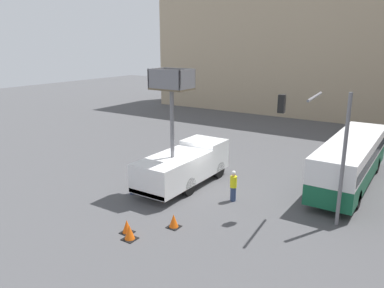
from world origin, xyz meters
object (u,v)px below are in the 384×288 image
(city_bus, at_px, (351,158))
(traffic_cone_mid_road, at_px, (174,221))
(utility_truck, at_px, (184,163))
(road_worker_near_truck, at_px, (132,178))
(road_worker_directing, at_px, (233,186))
(traffic_light_pole, at_px, (322,136))
(traffic_cone_near_truck, at_px, (130,233))
(traffic_cone_far_side, at_px, (127,227))

(city_bus, bearing_deg, traffic_cone_mid_road, 155.14)
(utility_truck, xyz_separation_m, road_worker_near_truck, (-1.76, -2.82, -0.51))
(road_worker_directing, distance_m, traffic_cone_mid_road, 4.52)
(traffic_light_pole, distance_m, traffic_cone_near_truck, 10.03)
(city_bus, height_order, traffic_cone_near_truck, city_bus)
(city_bus, relative_size, road_worker_directing, 6.24)
(traffic_light_pole, height_order, traffic_cone_mid_road, traffic_light_pole)
(traffic_light_pole, xyz_separation_m, road_worker_directing, (-4.50, -0.16, -3.45))
(utility_truck, height_order, traffic_light_pole, utility_truck)
(traffic_cone_near_truck, distance_m, traffic_cone_mid_road, 2.25)
(road_worker_directing, relative_size, traffic_cone_mid_road, 2.64)
(traffic_cone_mid_road, bearing_deg, traffic_cone_far_side, -132.36)
(road_worker_near_truck, xyz_separation_m, traffic_cone_far_side, (2.98, -3.66, -0.66))
(traffic_cone_mid_road, height_order, traffic_cone_far_side, traffic_cone_mid_road)
(utility_truck, distance_m, road_worker_near_truck, 3.36)
(utility_truck, relative_size, traffic_cone_far_side, 11.08)
(traffic_light_pole, height_order, road_worker_directing, traffic_light_pole)
(city_bus, xyz_separation_m, road_worker_directing, (-4.91, -6.25, -0.85))
(city_bus, height_order, road_worker_near_truck, city_bus)
(traffic_light_pole, relative_size, road_worker_directing, 3.63)
(utility_truck, distance_m, city_bus, 10.35)
(road_worker_near_truck, xyz_separation_m, traffic_cone_near_truck, (3.49, -4.04, -0.64))
(traffic_cone_mid_road, bearing_deg, utility_truck, 119.43)
(traffic_cone_near_truck, bearing_deg, traffic_cone_mid_road, 63.87)
(utility_truck, xyz_separation_m, traffic_cone_mid_road, (2.73, -4.84, -1.17))
(traffic_light_pole, bearing_deg, utility_truck, 177.90)
(traffic_light_pole, bearing_deg, city_bus, 86.18)
(utility_truck, bearing_deg, city_bus, 34.04)
(road_worker_directing, bearing_deg, traffic_light_pole, -89.69)
(traffic_cone_near_truck, bearing_deg, city_bus, 61.61)
(utility_truck, distance_m, traffic_cone_mid_road, 5.67)
(city_bus, relative_size, road_worker_near_truck, 5.82)
(road_worker_directing, bearing_deg, city_bus, -39.84)
(traffic_cone_mid_road, bearing_deg, traffic_cone_near_truck, -116.13)
(road_worker_near_truck, distance_m, traffic_cone_near_truck, 5.38)
(traffic_light_pole, xyz_separation_m, road_worker_near_truck, (-9.92, -2.52, -3.38))
(traffic_light_pole, xyz_separation_m, traffic_cone_far_side, (-6.94, -6.19, -4.04))
(utility_truck, height_order, traffic_cone_near_truck, utility_truck)
(traffic_light_pole, distance_m, road_worker_near_truck, 10.78)
(utility_truck, relative_size, city_bus, 0.65)
(traffic_cone_near_truck, bearing_deg, traffic_cone_far_side, 143.64)
(traffic_cone_far_side, bearing_deg, traffic_light_pole, 41.70)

